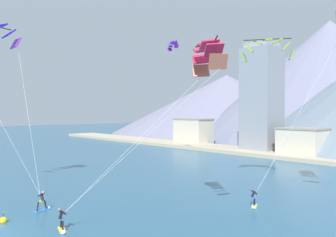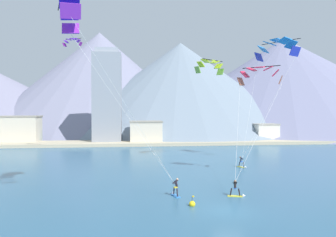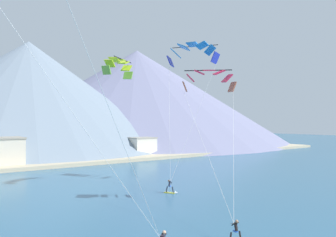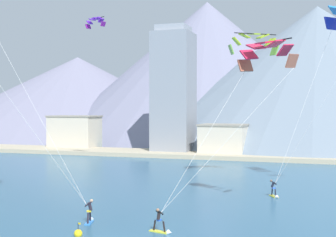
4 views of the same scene
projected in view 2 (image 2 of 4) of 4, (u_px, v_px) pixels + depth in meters
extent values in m
plane|color=#2D5B7A|center=(229.00, 211.00, 27.27)|extent=(400.00, 400.00, 0.00)
cube|color=yellow|center=(241.00, 167.00, 48.07)|extent=(1.08, 1.47, 0.07)
cylinder|color=black|center=(239.00, 164.00, 48.39)|extent=(0.22, 0.27, 0.72)
cylinder|color=black|center=(243.00, 165.00, 47.74)|extent=(0.22, 0.27, 0.72)
cube|color=blue|center=(241.00, 162.00, 48.05)|extent=(0.37, 0.35, 0.12)
cylinder|color=black|center=(241.00, 160.00, 47.99)|extent=(0.48, 0.39, 0.61)
cylinder|color=black|center=(241.00, 158.00, 48.13)|extent=(0.49, 0.32, 0.40)
cylinder|color=black|center=(242.00, 158.00, 47.94)|extent=(0.49, 0.32, 0.40)
cylinder|color=black|center=(242.00, 158.00, 48.14)|extent=(0.28, 0.47, 0.03)
sphere|color=brown|center=(240.00, 157.00, 47.88)|extent=(0.22, 0.22, 0.22)
cone|color=white|center=(246.00, 167.00, 47.36)|extent=(0.46, 0.44, 0.36)
cube|color=#337FDB|center=(176.00, 196.00, 32.00)|extent=(0.83, 1.51, 0.07)
cylinder|color=#231E28|center=(177.00, 192.00, 31.63)|extent=(0.19, 0.28, 0.77)
cylinder|color=#231E28|center=(174.00, 191.00, 32.36)|extent=(0.19, 0.28, 0.77)
cube|color=yellow|center=(176.00, 187.00, 31.98)|extent=(0.38, 0.33, 0.12)
cylinder|color=#231E28|center=(176.00, 184.00, 32.00)|extent=(0.43, 0.33, 0.66)
cylinder|color=#231E28|center=(176.00, 182.00, 31.84)|extent=(0.56, 0.24, 0.43)
cylinder|color=#231E28|center=(175.00, 182.00, 32.07)|extent=(0.56, 0.24, 0.43)
cylinder|color=black|center=(174.00, 182.00, 31.89)|extent=(0.18, 0.51, 0.03)
sphere|color=tan|center=(177.00, 179.00, 32.03)|extent=(0.24, 0.24, 0.24)
cone|color=white|center=(172.00, 193.00, 32.80)|extent=(0.43, 0.39, 0.36)
cube|color=yellow|center=(235.00, 196.00, 31.91)|extent=(1.51, 0.81, 0.07)
cylinder|color=black|center=(231.00, 192.00, 31.96)|extent=(0.26, 0.18, 0.72)
cylinder|color=black|center=(239.00, 192.00, 31.83)|extent=(0.26, 0.18, 0.72)
cube|color=blue|center=(235.00, 188.00, 31.88)|extent=(0.30, 0.35, 0.12)
cylinder|color=black|center=(235.00, 185.00, 31.81)|extent=(0.30, 0.40, 0.61)
cylinder|color=black|center=(234.00, 183.00, 31.92)|extent=(0.22, 0.52, 0.40)
cylinder|color=black|center=(236.00, 183.00, 31.88)|extent=(0.22, 0.52, 0.40)
cylinder|color=black|center=(235.00, 183.00, 32.08)|extent=(0.51, 0.17, 0.03)
sphere|color=#9E7051|center=(235.00, 181.00, 31.69)|extent=(0.22, 0.22, 0.22)
cone|color=white|center=(244.00, 196.00, 31.77)|extent=(0.39, 0.43, 0.36)
cube|color=#222FB7|center=(259.00, 57.00, 55.09)|extent=(1.89, 1.68, 1.50)
cube|color=#2383D9|center=(263.00, 49.00, 54.49)|extent=(2.14, 2.04, 1.28)
cube|color=#2383D9|center=(270.00, 44.00, 53.56)|extent=(2.31, 2.22, 0.87)
cube|color=#2383D9|center=(277.00, 40.00, 52.44)|extent=(2.38, 2.23, 0.33)
cube|color=#2383D9|center=(285.00, 41.00, 51.30)|extent=(2.36, 2.10, 0.87)
cube|color=#2383D9|center=(291.00, 44.00, 50.30)|extent=(2.26, 1.79, 1.28)
cube|color=#222FB7|center=(295.00, 51.00, 49.62)|extent=(2.06, 1.35, 1.50)
cylinder|color=black|center=(280.00, 42.00, 52.94)|extent=(4.07, 5.59, 0.10)
cylinder|color=silver|center=(250.00, 107.00, 51.68)|extent=(5.07, 7.01, 15.38)
cylinder|color=silver|center=(269.00, 106.00, 48.78)|extent=(8.60, 0.75, 15.38)
cube|color=purple|center=(71.00, 11.00, 26.03)|extent=(1.69, 1.07, 1.20)
cube|color=#2C11D5|center=(69.00, 2.00, 26.68)|extent=(1.75, 1.35, 1.00)
cube|color=#2C11D5|center=(69.00, 0.00, 28.71)|extent=(1.81, 1.49, 0.26)
cube|color=#2C11D5|center=(69.00, 7.00, 29.83)|extent=(1.79, 1.40, 0.67)
cube|color=#2C11D5|center=(70.00, 17.00, 30.82)|extent=(1.76, 1.17, 1.00)
cube|color=purple|center=(71.00, 28.00, 31.57)|extent=(1.71, 0.83, 1.20)
cylinder|color=black|center=(60.00, 0.00, 28.50)|extent=(1.63, 5.75, 0.10)
cylinder|color=silver|center=(128.00, 108.00, 28.86)|extent=(8.83, 4.73, 14.41)
cylinder|color=silver|center=(122.00, 109.00, 31.85)|extent=(9.91, 1.46, 14.41)
cube|color=#B45F45|center=(241.00, 82.00, 42.44)|extent=(1.32, 1.29, 1.14)
cube|color=#E82246|center=(245.00, 74.00, 42.03)|extent=(1.57, 1.51, 1.02)
cube|color=#E82246|center=(252.00, 69.00, 41.52)|extent=(1.69, 1.67, 0.73)
cube|color=#E82246|center=(260.00, 67.00, 41.01)|extent=(1.67, 1.74, 0.33)
cube|color=#E82246|center=(268.00, 68.00, 40.56)|extent=(1.57, 1.73, 0.73)
cube|color=#E82246|center=(276.00, 73.00, 40.25)|extent=(1.34, 1.66, 1.02)
cube|color=#B45F45|center=(281.00, 80.00, 40.14)|extent=(1.02, 1.49, 1.14)
cylinder|color=black|center=(261.00, 67.00, 41.54)|extent=(3.68, 3.47, 0.10)
cylinder|color=silver|center=(238.00, 127.00, 37.33)|extent=(4.03, 10.42, 10.33)
cylinder|color=silver|center=(261.00, 128.00, 36.11)|extent=(8.35, 7.49, 10.33)
cube|color=#7E1792|center=(65.00, 45.00, 59.67)|extent=(0.72, 0.86, 0.71)
cube|color=#6824CD|center=(66.00, 42.00, 59.51)|extent=(0.88, 0.93, 0.61)
cube|color=#6824CD|center=(69.00, 40.00, 59.32)|extent=(0.95, 0.98, 0.42)
cube|color=#6824CD|center=(72.00, 39.00, 59.14)|extent=(0.94, 0.99, 0.18)
cube|color=#6824CD|center=(76.00, 39.00, 58.98)|extent=(0.91, 0.98, 0.42)
cube|color=#6824CD|center=(78.00, 41.00, 58.86)|extent=(0.80, 0.95, 0.61)
cube|color=#7E1792|center=(81.00, 44.00, 58.81)|extent=(0.62, 0.88, 0.71)
cylinder|color=black|center=(73.00, 39.00, 59.47)|extent=(3.02, 1.57, 0.10)
cube|color=#73B23D|center=(220.00, 72.00, 56.03)|extent=(1.18, 1.31, 1.16)
cube|color=#A8CB1D|center=(218.00, 66.00, 55.58)|extent=(1.47, 1.50, 1.02)
cube|color=#A8CB1D|center=(215.00, 62.00, 54.99)|extent=(1.62, 1.63, 0.71)
cube|color=#A8CB1D|center=(210.00, 60.00, 54.35)|extent=(1.62, 1.68, 0.28)
cube|color=#A8CB1D|center=(205.00, 61.00, 53.77)|extent=(1.52, 1.67, 0.71)
cube|color=#A8CB1D|center=(201.00, 64.00, 53.34)|extent=(1.28, 1.59, 1.02)
cube|color=#73B23D|center=(198.00, 70.00, 53.13)|extent=(0.93, 1.43, 1.16)
cylinder|color=black|center=(213.00, 60.00, 53.88)|extent=(4.20, 3.03, 0.10)
sphere|color=yellow|center=(192.00, 204.00, 28.75)|extent=(0.56, 0.56, 0.56)
cylinder|color=black|center=(192.00, 198.00, 28.74)|extent=(0.04, 0.04, 0.44)
cube|color=yellow|center=(193.00, 196.00, 28.74)|extent=(0.18, 0.01, 0.12)
cube|color=#BCAD8E|center=(164.00, 143.00, 80.74)|extent=(180.00, 10.00, 0.70)
cube|color=silver|center=(266.00, 133.00, 87.22)|extent=(5.78, 4.73, 4.47)
cube|color=#99958B|center=(266.00, 124.00, 87.16)|extent=(6.01, 4.92, 0.30)
cube|color=beige|center=(20.00, 130.00, 81.09)|extent=(9.42, 5.99, 6.70)
cube|color=gray|center=(19.00, 116.00, 81.00)|extent=(9.80, 6.23, 0.30)
cube|color=beige|center=(146.00, 133.00, 82.12)|extent=(7.82, 6.56, 5.37)
cube|color=gray|center=(146.00, 122.00, 82.05)|extent=(8.13, 6.82, 0.30)
cube|color=gray|center=(107.00, 99.00, 81.85)|extent=(7.00, 7.00, 22.40)
cube|color=#979DA8|center=(107.00, 52.00, 81.54)|extent=(5.60, 5.60, 1.20)
cone|color=slate|center=(283.00, 84.00, 140.87)|extent=(124.52, 124.52, 39.12)
cone|color=gray|center=(180.00, 88.00, 124.07)|extent=(93.28, 93.28, 33.80)
cone|color=gray|center=(100.00, 82.00, 133.36)|extent=(92.43, 92.43, 39.91)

